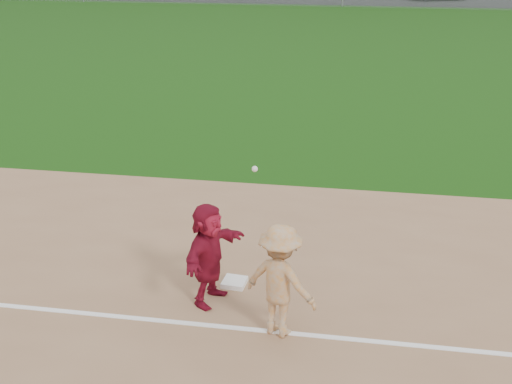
# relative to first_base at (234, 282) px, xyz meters

# --- Properties ---
(ground) EXTENTS (160.00, 160.00, 0.00)m
(ground) POSITION_rel_first_base_xyz_m (0.20, -0.45, -0.06)
(ground) COLOR #15410C
(ground) RESTS_ON ground
(foul_line) EXTENTS (60.00, 0.10, 0.01)m
(foul_line) POSITION_rel_first_base_xyz_m (0.20, -1.25, -0.04)
(foul_line) COLOR white
(foul_line) RESTS_ON infield_dirt
(first_base) EXTENTS (0.42, 0.42, 0.09)m
(first_base) POSITION_rel_first_base_xyz_m (0.00, 0.00, 0.00)
(first_base) COLOR white
(first_base) RESTS_ON infield_dirt
(base_runner) EXTENTS (0.96, 1.66, 1.70)m
(base_runner) POSITION_rel_first_base_xyz_m (-0.29, -0.55, 0.81)
(base_runner) COLOR maroon
(base_runner) RESTS_ON infield_dirt
(first_base_play) EXTENTS (1.30, 1.03, 2.54)m
(first_base_play) POSITION_rel_first_base_xyz_m (0.93, -1.22, 0.84)
(first_base_play) COLOR #A3A2A5
(first_base_play) RESTS_ON infield_dirt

